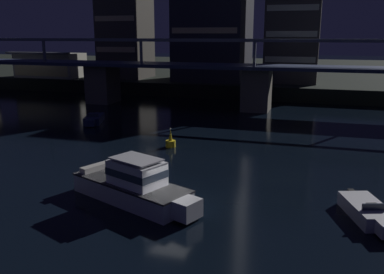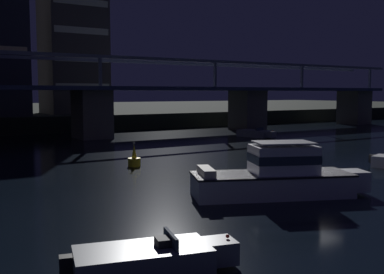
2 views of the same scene
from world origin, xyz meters
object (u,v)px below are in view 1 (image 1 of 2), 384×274
tower_central (294,21)px  waterfront_pavilion (50,65)px  tower_west_low (124,3)px  channel_buoy (171,142)px  speedboat_near_right (94,119)px  cabin_cruiser_near_left (134,185)px  river_bridge (257,79)px  speedboat_mid_left (368,212)px

tower_central → waterfront_pavilion: bearing=-173.9°
tower_west_low → channel_buoy: 44.96m
tower_central → channel_buoy: 40.35m
speedboat_near_right → channel_buoy: size_ratio=2.91×
cabin_cruiser_near_left → river_bridge: bearing=86.0°
tower_west_low → waterfront_pavilion: size_ratio=2.15×
river_bridge → speedboat_near_right: river_bridge is taller
waterfront_pavilion → speedboat_mid_left: size_ratio=2.42×
river_bridge → tower_central: size_ratio=4.85×
tower_west_low → channel_buoy: size_ratio=15.14×
channel_buoy → speedboat_near_right: bearing=148.4°
river_bridge → speedboat_near_right: bearing=-140.4°
tower_west_low → speedboat_near_right: tower_west_low is taller
waterfront_pavilion → speedboat_mid_left: bearing=-40.7°
river_bridge → tower_central: tower_central is taller
river_bridge → waterfront_pavilion: bearing=163.6°
river_bridge → speedboat_mid_left: (10.99, -32.33, -3.72)m
waterfront_pavilion → speedboat_mid_left: (51.41, -44.25, -4.02)m
cabin_cruiser_near_left → speedboat_mid_left: cabin_cruiser_near_left is taller
river_bridge → tower_west_low: 32.37m
cabin_cruiser_near_left → channel_buoy: size_ratio=5.24×
river_bridge → cabin_cruiser_near_left: size_ratio=10.62×
cabin_cruiser_near_left → speedboat_near_right: cabin_cruiser_near_left is taller
tower_west_low → speedboat_mid_left: bearing=-51.9°
river_bridge → cabin_cruiser_near_left: bearing=-94.0°
speedboat_near_right → speedboat_mid_left: same height
river_bridge → tower_central: 18.69m
river_bridge → speedboat_mid_left: size_ratio=19.10×
river_bridge → speedboat_near_right: 21.96m
tower_west_low → waterfront_pavilion: 18.15m
tower_west_low → speedboat_near_right: bearing=-71.6°
speedboat_near_right → channel_buoy: bearing=-31.6°
tower_central → speedboat_mid_left: tower_central is taller
waterfront_pavilion → speedboat_near_right: (23.74, -25.71, -4.02)m
tower_west_low → waterfront_pavilion: tower_west_low is taller
river_bridge → tower_west_low: (-26.30, 15.16, 11.24)m
tower_central → tower_west_low: bearing=-177.3°
tower_central → waterfront_pavilion: (-43.68, -4.66, -7.70)m
tower_central → channel_buoy: tower_central is taller
tower_west_low → cabin_cruiser_near_left: (23.94, -48.97, -14.32)m
tower_west_low → speedboat_near_right: (9.62, -28.96, -14.96)m
tower_central → speedboat_near_right: tower_central is taller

